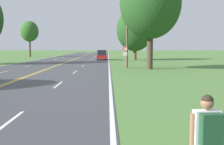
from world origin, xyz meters
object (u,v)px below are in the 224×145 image
at_px(car_red_van_mid_near, 102,55).
at_px(tree_behind_sign, 135,30).
at_px(traffic_sign, 125,52).
at_px(tree_left_verge, 29,32).
at_px(hitchhiker_person, 207,134).
at_px(tree_mid_treeline, 150,4).

bearing_deg(car_red_van_mid_near, tree_behind_sign, 84.10).
relative_size(traffic_sign, car_red_van_mid_near, 0.55).
distance_m(traffic_sign, tree_left_verge, 43.49).
height_order(tree_left_verge, car_red_van_mid_near, tree_left_verge).
relative_size(hitchhiker_person, tree_behind_sign, 0.17).
xyz_separation_m(tree_mid_treeline, car_red_van_mid_near, (-5.77, 21.80, -6.09)).
relative_size(hitchhiker_person, car_red_van_mid_near, 0.36).
height_order(tree_behind_sign, car_red_van_mid_near, tree_behind_sign).
height_order(hitchhiker_person, tree_mid_treeline, tree_mid_treeline).
bearing_deg(tree_left_verge, traffic_sign, -61.07).
bearing_deg(car_red_van_mid_near, tree_left_verge, -134.97).
xyz_separation_m(traffic_sign, tree_left_verge, (-20.94, 37.88, 4.26)).
distance_m(tree_behind_sign, car_red_van_mid_near, 7.68).
relative_size(hitchhiker_person, tree_left_verge, 0.19).
bearing_deg(tree_left_verge, car_red_van_mid_near, -42.45).
distance_m(traffic_sign, car_red_van_mid_near, 21.77).
distance_m(tree_mid_treeline, car_red_van_mid_near, 23.36).
bearing_deg(hitchhiker_person, traffic_sign, -5.83).
relative_size(tree_left_verge, tree_mid_treeline, 0.80).
bearing_deg(tree_mid_treeline, traffic_sign, 174.27).
bearing_deg(car_red_van_mid_near, traffic_sign, 5.60).
xyz_separation_m(traffic_sign, tree_mid_treeline, (2.70, -0.27, 5.16)).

